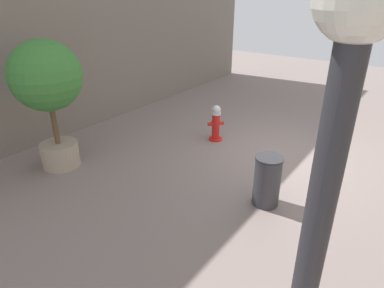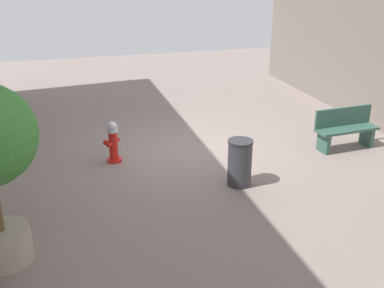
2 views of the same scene
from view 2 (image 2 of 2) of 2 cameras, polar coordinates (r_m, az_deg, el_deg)
ground_plane at (r=10.46m, az=-0.47°, el=-0.67°), size 23.40×23.40×0.00m
fire_hydrant at (r=9.82m, az=-10.00°, el=0.30°), size 0.37×0.37×0.91m
bench_near at (r=10.97m, az=18.85°, el=1.92°), size 1.52×0.53×0.95m
trash_bin at (r=8.71m, az=6.07°, el=-2.37°), size 0.49×0.49×0.93m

